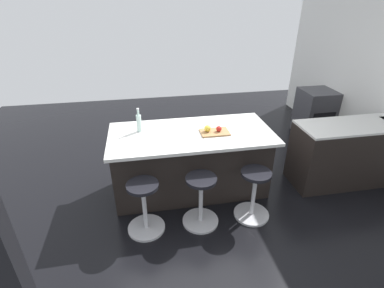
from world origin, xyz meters
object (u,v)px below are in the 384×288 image
(stool_near_camera, at_px, (145,209))
(apple_yellow, at_px, (207,128))
(stool_middle, at_px, (201,202))
(cutting_board, at_px, (215,132))
(water_bottle, at_px, (139,122))
(oven_range, at_px, (315,113))
(kitchen_island, at_px, (191,161))
(apple_red, at_px, (219,129))
(stool_by_window, at_px, (253,196))

(stool_near_camera, distance_m, apple_yellow, 1.24)
(stool_middle, bearing_deg, cutting_board, -117.09)
(apple_yellow, xyz_separation_m, water_bottle, (0.84, -0.20, 0.06))
(oven_range, height_order, stool_near_camera, oven_range)
(kitchen_island, xyz_separation_m, apple_red, (-0.34, 0.11, 0.51))
(apple_red, xyz_separation_m, apple_yellow, (0.14, -0.02, 0.01))
(stool_middle, relative_size, stool_near_camera, 1.00)
(kitchen_island, height_order, water_bottle, water_bottle)
(kitchen_island, distance_m, apple_red, 0.62)
(kitchen_island, relative_size, apple_yellow, 24.67)
(apple_yellow, distance_m, water_bottle, 0.87)
(stool_by_window, relative_size, apple_red, 9.09)
(oven_range, distance_m, cutting_board, 2.85)
(stool_near_camera, bearing_deg, kitchen_island, -134.26)
(stool_by_window, xyz_separation_m, stool_middle, (0.66, 0.00, 0.00))
(kitchen_island, relative_size, water_bottle, 6.66)
(kitchen_island, bearing_deg, stool_near_camera, 45.74)
(kitchen_island, relative_size, cutting_board, 5.78)
(kitchen_island, relative_size, stool_near_camera, 3.19)
(apple_red, bearing_deg, oven_range, -147.50)
(oven_range, bearing_deg, kitchen_island, 27.15)
(apple_red, bearing_deg, kitchen_island, -18.61)
(stool_by_window, bearing_deg, stool_near_camera, 0.00)
(apple_red, bearing_deg, apple_yellow, -9.57)
(apple_yellow, height_order, water_bottle, water_bottle)
(stool_middle, bearing_deg, oven_range, -142.58)
(oven_range, height_order, apple_red, apple_red)
(apple_red, relative_size, apple_yellow, 0.85)
(water_bottle, bearing_deg, apple_red, 166.95)
(kitchen_island, relative_size, stool_by_window, 3.19)
(stool_by_window, relative_size, stool_near_camera, 1.00)
(cutting_board, bearing_deg, stool_near_camera, 30.89)
(cutting_board, xyz_separation_m, apple_yellow, (0.09, -0.02, 0.05))
(apple_yellow, bearing_deg, kitchen_island, -24.53)
(stool_near_camera, bearing_deg, apple_red, -150.74)
(stool_middle, relative_size, cutting_board, 1.81)
(kitchen_island, bearing_deg, oven_range, -152.85)
(kitchen_island, xyz_separation_m, stool_near_camera, (0.66, 0.67, -0.16))
(stool_by_window, bearing_deg, oven_range, -134.60)
(oven_range, xyz_separation_m, cutting_board, (2.39, 1.48, 0.49))
(cutting_board, height_order, apple_yellow, apple_yellow)
(stool_middle, bearing_deg, kitchen_island, -90.00)
(cutting_board, bearing_deg, oven_range, -148.18)
(stool_near_camera, xyz_separation_m, water_bottle, (-0.01, -0.79, 0.73))
(apple_red, bearing_deg, stool_middle, 58.61)
(stool_by_window, bearing_deg, kitchen_island, -45.74)
(water_bottle, bearing_deg, stool_middle, 129.27)
(stool_by_window, relative_size, stool_middle, 1.00)
(stool_middle, bearing_deg, stool_by_window, 180.00)
(stool_by_window, bearing_deg, stool_middle, 0.00)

